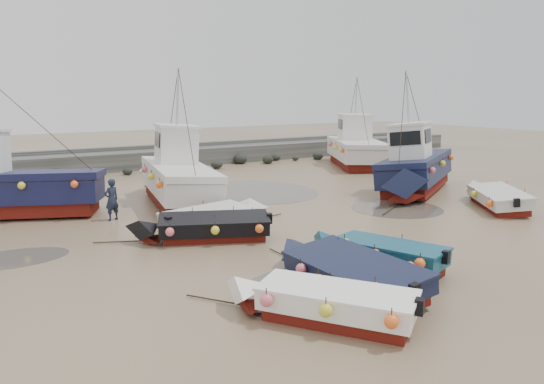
{
  "coord_description": "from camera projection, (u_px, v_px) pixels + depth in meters",
  "views": [
    {
      "loc": [
        -10.93,
        -13.49,
        5.09
      ],
      "look_at": [
        -0.35,
        3.27,
        1.4
      ],
      "focal_mm": 35.0,
      "sensor_mm": 36.0,
      "label": 1
    }
  ],
  "objects": [
    {
      "name": "puddle_d",
      "position": [
        256.0,
        191.0,
        28.03
      ],
      "size": [
        6.3,
        6.3,
        0.01
      ],
      "primitive_type": "cylinder",
      "color": "#514B41",
      "rests_on": "ground"
    },
    {
      "name": "dinghy_4",
      "position": [
        204.0,
        225.0,
        18.63
      ],
      "size": [
        5.88,
        3.27,
        1.43
      ],
      "rotation": [
        0.0,
        0.0,
        1.15
      ],
      "color": "#651809",
      "rests_on": "ground"
    },
    {
      "name": "ground",
      "position": [
        332.0,
        247.0,
        17.88
      ],
      "size": [
        120.0,
        120.0,
        0.0
      ],
      "primitive_type": "plane",
      "color": "#91795A",
      "rests_on": "ground"
    },
    {
      "name": "puddle_b",
      "position": [
        397.0,
        208.0,
        23.81
      ],
      "size": [
        4.07,
        4.07,
        0.01
      ],
      "primitive_type": "cylinder",
      "color": "#514B41",
      "rests_on": "ground"
    },
    {
      "name": "puddle_a",
      "position": [
        329.0,
        290.0,
        13.96
      ],
      "size": [
        5.15,
        5.15,
        0.01
      ],
      "primitive_type": "cylinder",
      "color": "#514B41",
      "rests_on": "ground"
    },
    {
      "name": "dinghy_5",
      "position": [
        215.0,
        216.0,
        19.94
      ],
      "size": [
        5.73,
        2.51,
        1.43
      ],
      "rotation": [
        0.0,
        0.0,
        -1.34
      ],
      "color": "#651809",
      "rests_on": "ground"
    },
    {
      "name": "seawall",
      "position": [
        131.0,
        160.0,
        36.08
      ],
      "size": [
        60.0,
        4.92,
        1.5
      ],
      "color": "slate",
      "rests_on": "ground"
    },
    {
      "name": "dinghy_3",
      "position": [
        497.0,
        195.0,
        24.05
      ],
      "size": [
        4.56,
        5.71,
        1.43
      ],
      "rotation": [
        0.0,
        0.0,
        -0.64
      ],
      "color": "#651809",
      "rests_on": "ground"
    },
    {
      "name": "person",
      "position": [
        113.0,
        220.0,
        21.64
      ],
      "size": [
        0.72,
        0.59,
        1.71
      ],
      "primitive_type": "imported",
      "rotation": [
        0.0,
        0.0,
        3.46
      ],
      "color": "#192134",
      "rests_on": "ground"
    },
    {
      "name": "puddle_c",
      "position": [
        12.0,
        259.0,
        16.56
      ],
      "size": [
        3.41,
        3.41,
        0.01
      ],
      "primitive_type": "cylinder",
      "color": "#514B41",
      "rests_on": "ground"
    },
    {
      "name": "dinghy_2",
      "position": [
        378.0,
        250.0,
        15.58
      ],
      "size": [
        2.72,
        5.3,
        1.43
      ],
      "rotation": [
        0.0,
        0.0,
        0.35
      ],
      "color": "#651809",
      "rests_on": "ground"
    },
    {
      "name": "dinghy_0",
      "position": [
        321.0,
        298.0,
        11.94
      ],
      "size": [
        3.75,
        5.11,
        1.43
      ],
      "rotation": [
        0.0,
        0.0,
        0.59
      ],
      "color": "#651809",
      "rests_on": "ground"
    },
    {
      "name": "dinghy_1",
      "position": [
        347.0,
        268.0,
        14.07
      ],
      "size": [
        2.36,
        6.51,
        1.43
      ],
      "rotation": [
        0.0,
        0.0,
        -0.01
      ],
      "color": "#651809",
      "rests_on": "ground"
    },
    {
      "name": "cabin_boat_1",
      "position": [
        175.0,
        175.0,
        24.89
      ],
      "size": [
        4.23,
        10.52,
        6.22
      ],
      "rotation": [
        0.0,
        0.0,
        -0.2
      ],
      "color": "#651809",
      "rests_on": "ground"
    },
    {
      "name": "cabin_boat_3",
      "position": [
        355.0,
        147.0,
        37.91
      ],
      "size": [
        6.73,
        9.89,
        6.22
      ],
      "rotation": [
        0.0,
        0.0,
        -0.5
      ],
      "color": "#651809",
      "rests_on": "ground"
    },
    {
      "name": "cabin_boat_2",
      "position": [
        416.0,
        167.0,
        27.37
      ],
      "size": [
        9.47,
        6.44,
        6.22
      ],
      "rotation": [
        0.0,
        0.0,
        2.11
      ],
      "color": "#651809",
      "rests_on": "ground"
    }
  ]
}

